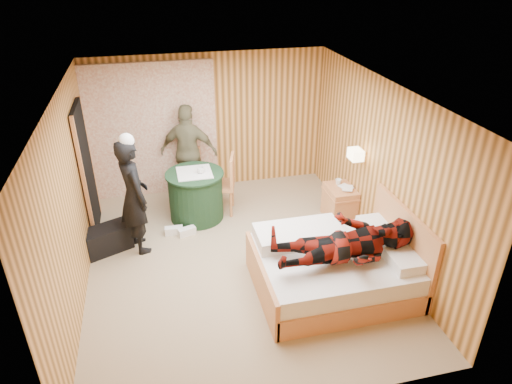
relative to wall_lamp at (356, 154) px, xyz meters
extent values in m
cube|color=#9E8467|center=(-1.92, -0.45, -1.30)|extent=(4.20, 5.00, 0.01)
cube|color=silver|center=(-1.92, -0.45, 1.20)|extent=(4.20, 5.00, 0.01)
cube|color=#E2A157|center=(-1.92, 2.05, -0.05)|extent=(4.20, 0.02, 2.50)
cube|color=#E2A157|center=(-4.02, -0.45, -0.05)|extent=(0.02, 5.00, 2.50)
cube|color=#E2A157|center=(0.18, -0.45, -0.05)|extent=(0.02, 5.00, 2.50)
cube|color=#EFE5CF|center=(-2.92, 1.98, -0.10)|extent=(2.20, 0.08, 2.40)
cube|color=black|center=(-3.98, 0.95, -0.28)|extent=(0.06, 0.90, 2.05)
cylinder|color=gold|center=(0.08, 0.00, 0.00)|extent=(0.18, 0.04, 0.04)
cube|color=#FFEAB2|center=(0.00, 0.00, 0.00)|extent=(0.18, 0.24, 0.16)
cube|color=tan|center=(-0.82, -1.34, -1.15)|extent=(1.95, 1.56, 0.29)
cube|color=white|center=(-0.82, -1.34, -0.89)|extent=(1.89, 1.50, 0.24)
cube|color=tan|center=(-1.80, -1.34, -1.03)|extent=(0.06, 1.56, 0.55)
cube|color=tan|center=(0.14, -1.34, -0.76)|extent=(0.06, 1.56, 1.07)
cube|color=white|center=(-0.06, -1.71, -0.70)|extent=(0.37, 0.54, 0.14)
cube|color=white|center=(-0.06, -0.97, -0.70)|extent=(0.37, 0.54, 0.14)
cube|color=white|center=(-1.16, -0.90, -0.68)|extent=(1.17, 0.58, 0.18)
cube|color=tan|center=(-0.04, 0.30, -1.01)|extent=(0.42, 0.58, 0.58)
cube|color=tan|center=(-0.04, 0.30, -0.82)|extent=(0.45, 0.60, 0.03)
cylinder|color=#1C3C1F|center=(-2.35, 0.90, -0.90)|extent=(0.88, 0.88, 0.81)
cylinder|color=#1C3C1F|center=(-2.35, 0.90, -0.49)|extent=(0.95, 0.95, 0.03)
cube|color=white|center=(-2.35, 0.90, -0.46)|extent=(0.57, 0.57, 0.01)
cube|color=tan|center=(-2.35, 1.56, -0.85)|extent=(0.43, 0.43, 0.05)
cube|color=tan|center=(-2.36, 1.75, -0.60)|extent=(0.42, 0.05, 0.46)
cylinder|color=tan|center=(-2.52, 1.39, -1.08)|extent=(0.04, 0.04, 0.43)
cylinder|color=tan|center=(-2.19, 1.74, -1.08)|extent=(0.04, 0.04, 0.43)
cube|color=tan|center=(-1.93, 1.01, -0.80)|extent=(0.57, 0.57, 0.06)
cube|color=tan|center=(-1.72, 0.96, -0.52)|extent=(0.16, 0.46, 0.51)
cylinder|color=tan|center=(-2.06, 1.24, -1.06)|extent=(0.04, 0.04, 0.48)
cylinder|color=tan|center=(-1.79, 0.78, -1.06)|extent=(0.04, 0.04, 0.48)
cube|color=black|center=(-3.77, 0.26, -1.11)|extent=(0.77, 0.60, 0.38)
cube|color=white|center=(-2.78, 0.47, -1.24)|extent=(0.29, 0.12, 0.13)
cube|color=white|center=(-2.58, 0.39, -1.24)|extent=(0.30, 0.19, 0.12)
imported|color=black|center=(-3.30, 0.22, -0.42)|extent=(0.61, 0.75, 1.76)
imported|color=#6F6B4A|center=(-2.35, 1.70, -0.44)|extent=(1.09, 0.74, 1.72)
imported|color=maroon|center=(-0.77, -1.54, -0.33)|extent=(0.86, 0.67, 1.77)
imported|color=white|center=(-0.04, 0.25, -0.71)|extent=(0.24, 0.27, 0.02)
imported|color=white|center=(-0.04, 0.25, -0.69)|extent=(0.25, 0.27, 0.02)
imported|color=white|center=(-0.04, 0.43, -0.67)|extent=(0.11, 0.11, 0.09)
imported|color=white|center=(-2.25, 0.85, -0.41)|extent=(0.14, 0.14, 0.10)
camera|label=1|loc=(-2.92, -5.79, 2.72)|focal=32.00mm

